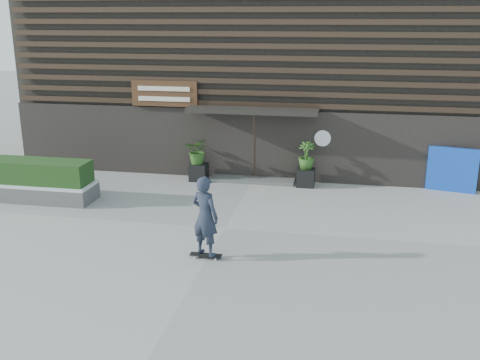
% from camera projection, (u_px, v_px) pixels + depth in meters
% --- Properties ---
extents(ground, '(80.00, 80.00, 0.00)m').
position_uv_depth(ground, '(224.00, 228.00, 15.20)').
color(ground, '#9B9A93').
rests_on(ground, ground).
extents(entrance_step, '(3.00, 0.80, 0.12)m').
position_uv_depth(entrance_step, '(252.00, 180.00, 19.52)').
color(entrance_step, '#4E4E4B').
rests_on(entrance_step, ground).
extents(planter_pot_left, '(0.60, 0.60, 0.60)m').
position_uv_depth(planter_pot_left, '(199.00, 172.00, 19.60)').
color(planter_pot_left, black).
rests_on(planter_pot_left, ground).
extents(bamboo_left, '(0.86, 0.75, 0.96)m').
position_uv_depth(bamboo_left, '(198.00, 151.00, 19.38)').
color(bamboo_left, '#2D591E').
rests_on(bamboo_left, planter_pot_left).
extents(planter_pot_right, '(0.60, 0.60, 0.60)m').
position_uv_depth(planter_pot_right, '(306.00, 178.00, 18.92)').
color(planter_pot_right, black).
rests_on(planter_pot_right, ground).
extents(bamboo_right, '(0.54, 0.54, 0.96)m').
position_uv_depth(bamboo_right, '(306.00, 156.00, 18.70)').
color(bamboo_right, '#2D591E').
rests_on(bamboo_right, planter_pot_right).
extents(raised_bed, '(3.50, 1.20, 0.50)m').
position_uv_depth(raised_bed, '(41.00, 192.00, 17.55)').
color(raised_bed, '#4B4B48').
rests_on(raised_bed, ground).
extents(snow_layer, '(3.50, 1.20, 0.08)m').
position_uv_depth(snow_layer, '(40.00, 183.00, 17.47)').
color(snow_layer, silver).
rests_on(snow_layer, raised_bed).
extents(hedge, '(3.30, 1.00, 0.70)m').
position_uv_depth(hedge, '(38.00, 171.00, 17.35)').
color(hedge, '#1A3914').
rests_on(hedge, snow_layer).
extents(blue_tarp, '(1.58, 0.47, 1.49)m').
position_uv_depth(blue_tarp, '(452.00, 170.00, 18.21)').
color(blue_tarp, '#0D38AA').
rests_on(blue_tarp, ground).
extents(building, '(18.00, 11.00, 8.00)m').
position_uv_depth(building, '(274.00, 56.00, 23.44)').
color(building, black).
rests_on(building, ground).
extents(skateboarder, '(0.85, 0.72, 2.07)m').
position_uv_depth(skateboarder, '(205.00, 216.00, 13.04)').
color(skateboarder, black).
rests_on(skateboarder, ground).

